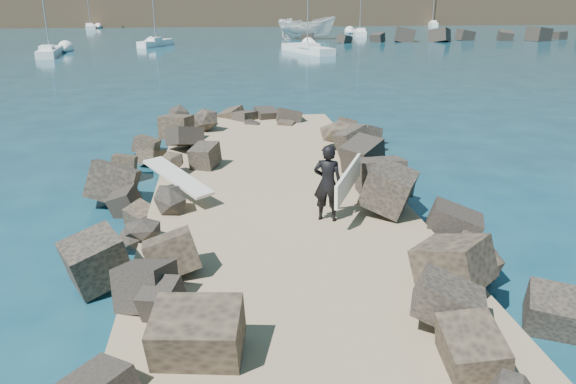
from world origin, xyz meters
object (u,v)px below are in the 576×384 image
Objects in this scene: surfer_with_board at (331,182)px; sailboat_d at (360,33)px; boat_imported at (307,28)px; surfboard_resting at (178,182)px.

surfer_with_board is 0.23× the size of sailboat_d.
boat_imported is 61.09m from surfer_with_board.
surfboard_resting is at bearing 174.36° from boat_imported.
boat_imported is at bearing -141.28° from sailboat_d.
surfboard_resting is 0.26× the size of sailboat_d.
sailboat_d reaches higher than boat_imported.
surfer_with_board is at bearing -66.63° from surfboard_resting.
sailboat_d is at bearing 33.17° from surfboard_resting.
surfboard_resting is at bearing 152.71° from surfer_with_board.
surfboard_resting is 0.30× the size of boat_imported.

